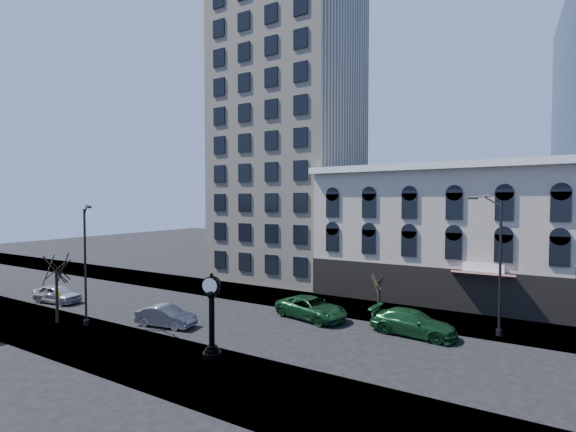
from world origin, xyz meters
The scene contains 15 objects.
ground centered at (0.00, 0.00, 0.00)m, with size 160.00×160.00×0.00m, color black.
sidewalk_far centered at (0.00, 8.00, 0.06)m, with size 160.00×6.00×0.12m, color gray.
sidewalk_near centered at (0.00, -8.00, 0.06)m, with size 160.00×6.00×0.12m, color gray.
cream_tower centered at (-6.11, 18.88, 19.32)m, with size 15.90×15.40×42.50m.
victorian_row centered at (12.00, 15.89, 6.00)m, with size 22.60×11.19×12.50m.
street_clock centered at (2.77, -6.35, 2.34)m, with size 1.12×1.12×4.92m.
street_lamp_near centered at (-8.51, -6.63, 6.92)m, with size 2.19×1.14×9.01m.
street_lamp_far centered at (16.58, 6.25, 7.41)m, with size 2.39×1.13×9.65m.
bare_tree_near centered at (-11.61, -7.04, 4.79)m, with size 3.60×3.60×6.18m.
bare_tree_far centered at (8.60, 7.47, 2.95)m, with size 2.20×2.20×3.77m.
warning_sign centered at (-13.32, -6.00, 1.53)m, with size 0.66×0.16×2.04m.
car_near_a centered at (-17.89, -3.49, 0.80)m, with size 1.88×4.68×1.59m, color #A5A8AD.
car_near_b centered at (-4.13, -3.41, 0.74)m, with size 1.58×4.52×1.49m, color #595B60.
car_far_a centered at (4.36, 3.58, 0.83)m, with size 2.74×5.95×1.65m, color #143F1E.
car_far_b centered at (12.07, 3.64, 0.84)m, with size 2.35×5.79×1.68m, color #143F1E.
Camera 1 is at (17.45, -23.35, 9.10)m, focal length 24.00 mm.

